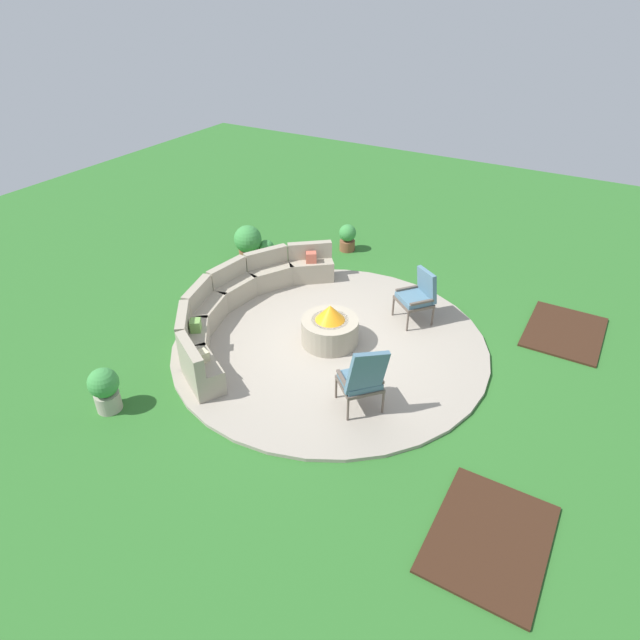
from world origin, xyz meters
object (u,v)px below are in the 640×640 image
at_px(fire_pit, 330,328).
at_px(lounge_chair_front_right, 418,295).
at_px(lounge_chair_front_left, 363,378).
at_px(potted_plant_1, 248,243).
at_px(potted_plant_3, 267,250).
at_px(potted_plant_2, 105,388).
at_px(potted_plant_0, 347,237).
at_px(curved_stone_bench, 239,303).

distance_m(fire_pit, lounge_chair_front_right, 1.80).
bearing_deg(lounge_chair_front_left, potted_plant_1, 96.58).
relative_size(lounge_chair_front_left, potted_plant_1, 1.34).
height_order(lounge_chair_front_left, potted_plant_3, lounge_chair_front_left).
bearing_deg(potted_plant_2, potted_plant_0, -4.54).
relative_size(curved_stone_bench, lounge_chair_front_right, 4.63).
bearing_deg(curved_stone_bench, lounge_chair_front_left, -110.11).
xyz_separation_m(curved_stone_bench, lounge_chair_front_right, (1.59, -2.90, 0.23)).
height_order(fire_pit, lounge_chair_front_right, lounge_chair_front_right).
relative_size(potted_plant_1, potted_plant_3, 1.69).
relative_size(fire_pit, potted_plant_2, 1.37).
xyz_separation_m(lounge_chair_front_right, potted_plant_3, (0.65, 3.85, -0.30)).
bearing_deg(lounge_chair_front_right, potted_plant_2, 95.14).
bearing_deg(potted_plant_1, potted_plant_3, -53.40).
relative_size(fire_pit, potted_plant_3, 1.91).
xyz_separation_m(potted_plant_0, potted_plant_2, (-6.68, 0.53, 0.06)).
height_order(potted_plant_0, potted_plant_1, potted_plant_1).
bearing_deg(lounge_chair_front_right, fire_pit, 93.62).
xyz_separation_m(fire_pit, lounge_chair_front_right, (1.45, -1.04, 0.24)).
bearing_deg(potted_plant_1, curved_stone_bench, -147.79).
bearing_deg(potted_plant_0, potted_plant_1, 136.49).
bearing_deg(potted_plant_0, lounge_chair_front_left, -150.11).
bearing_deg(potted_plant_0, fire_pit, -156.77).
height_order(lounge_chair_front_left, potted_plant_2, lounge_chair_front_left).
bearing_deg(potted_plant_2, fire_pit, -33.33).
height_order(lounge_chair_front_left, potted_plant_0, lounge_chair_front_left).
bearing_deg(potted_plant_3, curved_stone_bench, -157.17).
height_order(curved_stone_bench, potted_plant_0, curved_stone_bench).
relative_size(lounge_chair_front_right, potted_plant_0, 1.59).
height_order(curved_stone_bench, potted_plant_1, potted_plant_1).
bearing_deg(potted_plant_0, lounge_chair_front_right, -129.41).
distance_m(lounge_chair_front_left, potted_plant_1, 5.40).
distance_m(potted_plant_0, potted_plant_3, 1.94).
xyz_separation_m(potted_plant_0, potted_plant_1, (-1.69, 1.60, 0.15)).
bearing_deg(potted_plant_1, potted_plant_2, -167.89).
relative_size(curved_stone_bench, potted_plant_3, 8.95).
relative_size(fire_pit, lounge_chair_front_right, 0.99).
bearing_deg(lounge_chair_front_right, potted_plant_0, -0.22).
relative_size(curved_stone_bench, lounge_chair_front_left, 3.96).
bearing_deg(potted_plant_3, lounge_chair_front_right, -99.67).
distance_m(curved_stone_bench, potted_plant_2, 2.99).
distance_m(curved_stone_bench, potted_plant_1, 2.38).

